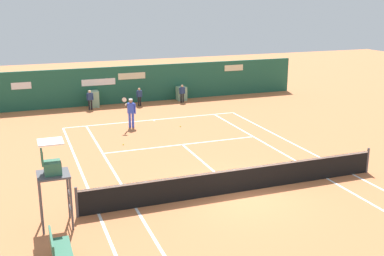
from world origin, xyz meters
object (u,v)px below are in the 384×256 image
(umpire_chair, at_px, (52,171))
(ball_kid_left_post, at_px, (90,99))
(tennis_ball_mid_court, at_px, (123,144))
(player_bench, at_px, (58,247))
(tennis_ball_near_service_line, at_px, (180,126))
(player_on_baseline, at_px, (131,110))
(ball_kid_centre_post, at_px, (182,92))
(ball_kid_right_post, at_px, (139,96))

(umpire_chair, xyz_separation_m, ball_kid_left_post, (3.58, 16.09, -1.12))
(umpire_chair, height_order, tennis_ball_mid_court, umpire_chair)
(player_bench, bearing_deg, umpire_chair, 176.68)
(player_bench, xyz_separation_m, ball_kid_left_post, (3.72, 18.44, 0.25))
(ball_kid_left_post, xyz_separation_m, tennis_ball_near_service_line, (4.14, -6.07, -0.72))
(ball_kid_left_post, bearing_deg, player_on_baseline, 105.82)
(player_bench, bearing_deg, ball_kid_centre_post, 151.26)
(ball_kid_centre_post, distance_m, ball_kid_right_post, 3.08)
(ball_kid_centre_post, relative_size, tennis_ball_near_service_line, 18.72)
(ball_kid_right_post, height_order, tennis_ball_near_service_line, ball_kid_right_post)
(player_on_baseline, distance_m, tennis_ball_mid_court, 3.44)
(ball_kid_right_post, relative_size, ball_kid_left_post, 0.95)
(umpire_chair, distance_m, player_on_baseline, 12.03)
(ball_kid_centre_post, bearing_deg, player_bench, 63.44)
(tennis_ball_mid_court, bearing_deg, tennis_ball_near_service_line, 30.48)
(umpire_chair, height_order, tennis_ball_near_service_line, umpire_chair)
(player_on_baseline, bearing_deg, ball_kid_right_post, -84.28)
(ball_kid_centre_post, xyz_separation_m, ball_kid_left_post, (-6.39, 0.00, 0.03))
(player_bench, distance_m, ball_kid_right_post, 19.73)
(umpire_chair, bearing_deg, ball_kid_right_post, 156.80)
(tennis_ball_mid_court, bearing_deg, ball_kid_left_post, 92.29)
(player_bench, distance_m, ball_kid_centre_post, 21.03)
(umpire_chair, relative_size, ball_kid_right_post, 2.29)
(player_on_baseline, relative_size, ball_kid_left_post, 1.43)
(tennis_ball_mid_court, bearing_deg, umpire_chair, -116.69)
(player_bench, height_order, tennis_ball_near_service_line, player_bench)
(player_on_baseline, bearing_deg, tennis_ball_near_service_line, -172.70)
(ball_kid_left_post, bearing_deg, tennis_ball_near_service_line, 124.22)
(player_bench, xyz_separation_m, tennis_ball_near_service_line, (7.86, 12.37, -0.47))
(player_on_baseline, bearing_deg, ball_kid_centre_post, -108.21)
(ball_kid_centre_post, distance_m, tennis_ball_mid_court, 10.31)
(player_bench, relative_size, tennis_ball_near_service_line, 19.21)
(ball_kid_right_post, height_order, tennis_ball_mid_court, ball_kid_right_post)
(player_bench, bearing_deg, ball_kid_right_post, 159.12)
(ball_kid_centre_post, height_order, tennis_ball_near_service_line, ball_kid_centre_post)
(ball_kid_right_post, distance_m, tennis_ball_mid_court, 8.86)
(ball_kid_centre_post, relative_size, ball_kid_left_post, 0.97)
(ball_kid_centre_post, distance_m, tennis_ball_near_service_line, 6.51)
(player_on_baseline, height_order, tennis_ball_mid_court, player_on_baseline)
(umpire_chair, distance_m, ball_kid_left_post, 16.52)
(player_bench, distance_m, tennis_ball_near_service_line, 14.66)
(ball_kid_left_post, bearing_deg, umpire_chair, 77.36)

